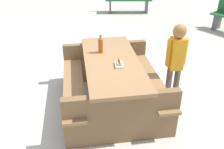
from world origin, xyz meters
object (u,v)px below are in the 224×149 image
(soda_bottle, at_px, (101,45))
(child_in_coat, at_px, (177,54))
(picnic_table, at_px, (112,79))
(hotdog_tray, at_px, (119,64))

(soda_bottle, distance_m, child_in_coat, 1.10)
(picnic_table, distance_m, soda_bottle, 0.54)
(hotdog_tray, height_order, child_in_coat, child_in_coat)
(picnic_table, relative_size, child_in_coat, 1.73)
(picnic_table, relative_size, hotdog_tray, 10.63)
(soda_bottle, relative_size, child_in_coat, 0.22)
(picnic_table, relative_size, soda_bottle, 7.95)
(picnic_table, distance_m, child_in_coat, 0.99)
(picnic_table, height_order, soda_bottle, soda_bottle)
(picnic_table, bearing_deg, hotdog_tray, 39.51)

